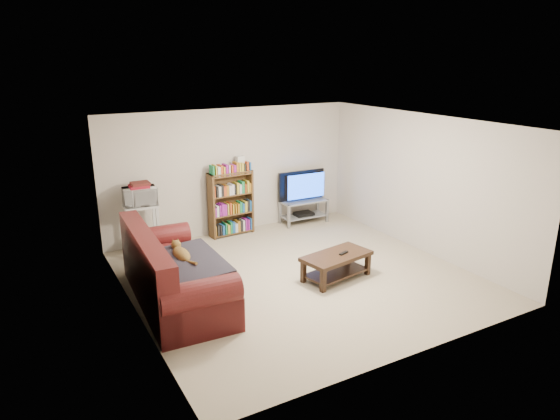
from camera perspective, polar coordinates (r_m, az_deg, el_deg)
floor at (r=7.92m, az=2.06°, el=-7.57°), size 5.00×5.00×0.00m
ceiling at (r=7.26m, az=2.26°, el=9.91°), size 5.00×5.00×0.00m
wall_back at (r=9.66m, az=-5.57°, el=4.43°), size 5.00×0.00×5.00m
wall_front at (r=5.64m, az=15.48°, el=-5.51°), size 5.00×0.00×5.00m
wall_left at (r=6.62m, az=-16.72°, el=-2.22°), size 0.00×5.00×5.00m
wall_right at (r=9.01m, az=15.90°, el=2.93°), size 0.00×5.00×5.00m
sofa at (r=7.17m, az=-12.47°, el=-7.62°), size 1.17×2.49×1.04m
blanket at (r=6.97m, az=-10.68°, el=-6.10°), size 0.99×1.25×0.20m
cat at (r=7.15m, az=-11.20°, el=-5.02°), size 0.30×0.68×0.20m
coffee_table at (r=7.79m, az=6.46°, el=-5.88°), size 1.18×0.74×0.40m
remote at (r=7.78m, az=7.27°, el=-4.90°), size 0.19×0.11×0.02m
tv_stand at (r=10.31m, az=2.72°, el=0.30°), size 0.98×0.46×0.48m
television at (r=10.19m, az=2.76°, el=2.76°), size 1.04×0.16×0.60m
dvd_player at (r=10.35m, az=2.71°, el=-0.43°), size 0.39×0.28×0.06m
bookshelf at (r=9.57m, az=-5.63°, el=0.86°), size 0.87×0.32×1.24m
shelf_clutter at (r=9.46m, az=-5.26°, el=5.09°), size 0.63×0.22×0.28m
microwave_stand at (r=8.93m, az=-15.48°, el=-1.39°), size 0.58×0.44×0.89m
microwave at (r=8.80m, az=-15.72°, el=1.52°), size 0.57×0.41×0.30m
game_boxes at (r=8.75m, az=-15.81°, el=2.63°), size 0.34×0.31×0.05m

